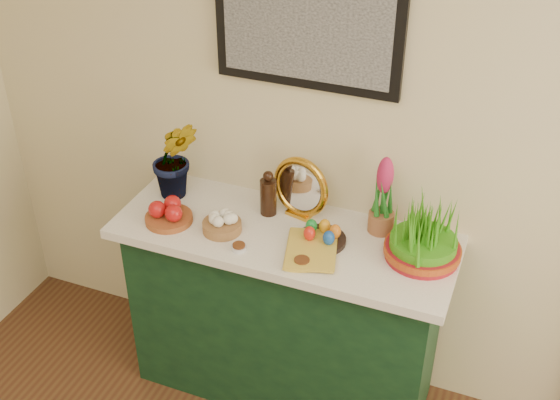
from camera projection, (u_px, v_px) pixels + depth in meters
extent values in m
cube|color=beige|center=(422.00, 123.00, 2.64)|extent=(4.00, 0.04, 2.70)
cube|color=black|center=(308.00, 19.00, 2.58)|extent=(0.74, 0.03, 0.54)
cube|color=#A5A5A5|center=(306.00, 20.00, 2.56)|extent=(0.66, 0.01, 0.46)
cube|color=#153C1D|center=(284.00, 316.00, 3.10)|extent=(1.30, 0.45, 0.85)
cube|color=white|center=(285.00, 235.00, 2.86)|extent=(1.40, 0.55, 0.04)
imported|color=#227323|center=(174.00, 146.00, 2.94)|extent=(0.31, 0.29, 0.48)
cylinder|color=brown|center=(169.00, 219.00, 2.90)|extent=(0.22, 0.22, 0.03)
cylinder|color=olive|center=(222.00, 226.00, 2.83)|extent=(0.18, 0.18, 0.04)
cylinder|color=black|center=(268.00, 197.00, 2.91)|extent=(0.07, 0.07, 0.16)
sphere|color=black|center=(268.00, 176.00, 2.86)|extent=(0.04, 0.04, 0.04)
cube|color=gold|center=(299.00, 214.00, 2.93)|extent=(0.11, 0.08, 0.02)
torus|color=gold|center=(301.00, 187.00, 2.88)|extent=(0.27, 0.12, 0.26)
cylinder|color=silver|center=(300.00, 188.00, 2.87)|extent=(0.20, 0.07, 0.20)
imported|color=gold|center=(286.00, 248.00, 2.72)|extent=(0.24, 0.30, 0.04)
cylinder|color=silver|center=(239.00, 248.00, 2.74)|extent=(0.06, 0.06, 0.02)
cylinder|color=#592D14|center=(239.00, 245.00, 2.73)|extent=(0.05, 0.05, 0.01)
cylinder|color=silver|center=(302.00, 263.00, 2.65)|extent=(0.07, 0.07, 0.02)
cylinder|color=#592D14|center=(302.00, 260.00, 2.64)|extent=(0.06, 0.06, 0.01)
cylinder|color=black|center=(321.00, 240.00, 2.78)|extent=(0.26, 0.26, 0.02)
ellipsoid|color=red|center=(309.00, 233.00, 2.74)|extent=(0.05, 0.05, 0.06)
ellipsoid|color=#174BA5|center=(329.00, 238.00, 2.72)|extent=(0.05, 0.05, 0.06)
ellipsoid|color=orange|center=(325.00, 226.00, 2.79)|extent=(0.05, 0.05, 0.06)
ellipsoid|color=#17812E|center=(311.00, 226.00, 2.79)|extent=(0.05, 0.05, 0.06)
ellipsoid|color=orange|center=(335.00, 232.00, 2.76)|extent=(0.05, 0.05, 0.06)
cylinder|color=#985D38|center=(381.00, 222.00, 2.83)|extent=(0.10, 0.10, 0.09)
ellipsoid|color=#BA2553|center=(385.00, 175.00, 2.71)|extent=(0.07, 0.07, 0.16)
cylinder|color=maroon|center=(422.00, 252.00, 2.69)|extent=(0.28, 0.28, 0.05)
cylinder|color=#A32110|center=(422.00, 250.00, 2.68)|extent=(0.30, 0.30, 0.03)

